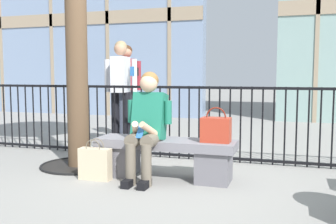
% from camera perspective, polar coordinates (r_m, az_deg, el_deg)
% --- Properties ---
extents(ground_plane, '(60.00, 60.00, 0.00)m').
position_cam_1_polar(ground_plane, '(4.51, -0.40, -9.65)').
color(ground_plane, gray).
extents(stone_bench, '(1.60, 0.44, 0.45)m').
position_cam_1_polar(stone_bench, '(4.44, -0.40, -6.27)').
color(stone_bench, slate).
rests_on(stone_bench, ground).
extents(seated_person_with_phone, '(0.52, 0.66, 1.21)m').
position_cam_1_polar(seated_person_with_phone, '(4.32, -3.14, -1.52)').
color(seated_person_with_phone, '#6B6051').
rests_on(seated_person_with_phone, ground).
extents(handbag_on_bench, '(0.31, 0.19, 0.38)m').
position_cam_1_polar(handbag_on_bench, '(4.24, 7.03, -2.53)').
color(handbag_on_bench, '#B23823').
rests_on(handbag_on_bench, stone_bench).
extents(shopping_bag, '(0.37, 0.13, 0.46)m').
position_cam_1_polar(shopping_bag, '(4.48, -10.63, -7.41)').
color(shopping_bag, beige).
rests_on(shopping_bag, ground).
extents(bystander_at_railing, '(0.55, 0.44, 1.71)m').
position_cam_1_polar(bystander_at_railing, '(7.12, -6.06, 4.04)').
color(bystander_at_railing, '#383D4C').
rests_on(bystander_at_railing, ground).
extents(bystander_further_back, '(0.55, 0.41, 1.71)m').
position_cam_1_polar(bystander_further_back, '(6.22, -6.93, 3.82)').
color(bystander_further_back, black).
rests_on(bystander_further_back, ground).
extents(plaza_railing, '(9.38, 0.04, 1.02)m').
position_cam_1_polar(plaza_railing, '(5.40, 3.10, -1.54)').
color(plaza_railing, black).
rests_on(plaza_railing, ground).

